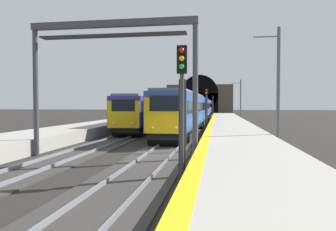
# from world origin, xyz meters

# --- Properties ---
(ground_plane) EXTENTS (320.00, 320.00, 0.00)m
(ground_plane) POSITION_xyz_m (0.00, 0.00, 0.00)
(ground_plane) COLOR #282623
(platform_right) EXTENTS (112.00, 4.41, 0.90)m
(platform_right) POSITION_xyz_m (0.00, -4.42, 0.45)
(platform_right) COLOR #ADA89E
(platform_right) RESTS_ON ground_plane
(platform_left) EXTENTS (112.00, 4.41, 0.90)m
(platform_left) POSITION_xyz_m (0.00, 9.19, 0.45)
(platform_left) COLOR #ADA89E
(platform_left) RESTS_ON ground_plane
(platform_right_edge_strip) EXTENTS (112.00, 0.50, 0.01)m
(platform_right_edge_strip) POSITION_xyz_m (0.00, -2.47, 0.91)
(platform_right_edge_strip) COLOR yellow
(platform_right_edge_strip) RESTS_ON platform_right
(track_main_line) EXTENTS (160.00, 3.20, 0.21)m
(track_main_line) POSITION_xyz_m (0.00, 0.00, 0.04)
(track_main_line) COLOR #383533
(track_main_line) RESTS_ON ground_plane
(track_adjacent_line) EXTENTS (160.00, 2.97, 0.21)m
(track_adjacent_line) POSITION_xyz_m (0.00, 4.76, 0.04)
(track_adjacent_line) COLOR #383533
(track_adjacent_line) RESTS_ON ground_plane
(train_main_approaching) EXTENTS (58.29, 3.24, 3.94)m
(train_main_approaching) POSITION_xyz_m (31.49, 0.00, 2.24)
(train_main_approaching) COLOR #264C99
(train_main_approaching) RESTS_ON ground_plane
(train_adjacent_platform) EXTENTS (58.28, 3.37, 4.66)m
(train_adjacent_platform) POSITION_xyz_m (36.36, 4.76, 2.17)
(train_adjacent_platform) COLOR navy
(train_adjacent_platform) RESTS_ON ground_plane
(railway_signal_near) EXTENTS (0.39, 0.38, 5.05)m
(railway_signal_near) POSITION_xyz_m (-5.43, -1.81, 3.07)
(railway_signal_near) COLOR #38383D
(railway_signal_near) RESTS_ON ground_plane
(railway_signal_mid) EXTENTS (0.39, 0.38, 4.74)m
(railway_signal_mid) POSITION_xyz_m (20.23, -1.81, 2.80)
(railway_signal_mid) COLOR #38383D
(railway_signal_mid) RESTS_ON ground_plane
(railway_signal_far) EXTENTS (0.39, 0.38, 5.27)m
(railway_signal_far) POSITION_xyz_m (68.26, -1.81, 3.19)
(railway_signal_far) COLOR #4C4C54
(railway_signal_far) RESTS_ON ground_plane
(overhead_signal_gantry) EXTENTS (0.70, 9.08, 7.27)m
(overhead_signal_gantry) POSITION_xyz_m (-1.29, 2.38, 5.51)
(overhead_signal_gantry) COLOR #3F3F47
(overhead_signal_gantry) RESTS_ON ground_plane
(tunnel_portal) EXTENTS (2.78, 20.01, 11.87)m
(tunnel_portal) POSITION_xyz_m (79.06, 2.38, 4.51)
(tunnel_portal) COLOR #51473D
(tunnel_portal) RESTS_ON ground_plane
(catenary_mast_near) EXTENTS (0.22, 1.73, 7.85)m
(catenary_mast_near) POSITION_xyz_m (4.03, -7.00, 4.01)
(catenary_mast_near) COLOR #595B60
(catenary_mast_near) RESTS_ON ground_plane
(catenary_mast_far) EXTENTS (0.22, 1.75, 7.18)m
(catenary_mast_far) POSITION_xyz_m (38.25, -7.00, 3.68)
(catenary_mast_far) COLOR #595B60
(catenary_mast_far) RESTS_ON ground_plane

